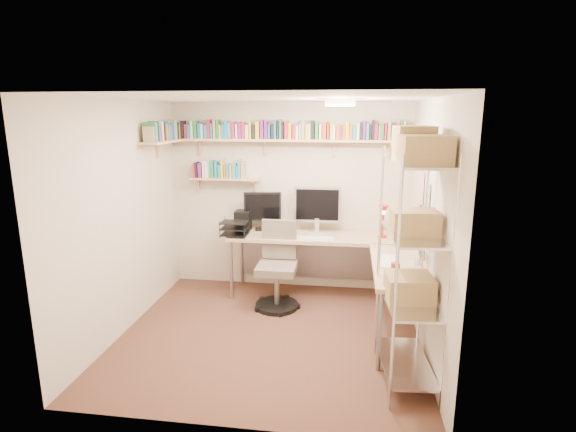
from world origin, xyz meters
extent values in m
plane|color=#49281F|center=(0.00, 0.00, 0.00)|extent=(3.20, 3.20, 0.00)
cube|color=beige|center=(0.00, 1.50, 1.25)|extent=(3.20, 0.04, 2.50)
cube|color=beige|center=(-1.60, 0.00, 1.25)|extent=(0.04, 3.00, 2.50)
cube|color=beige|center=(1.60, 0.00, 1.25)|extent=(0.04, 3.00, 2.50)
cube|color=beige|center=(0.00, -1.50, 1.25)|extent=(3.20, 0.04, 2.50)
cube|color=white|center=(0.00, 0.00, 2.50)|extent=(3.20, 3.00, 0.04)
cube|color=silver|center=(1.59, 0.55, 1.55)|extent=(0.01, 0.30, 0.42)
cube|color=white|center=(1.59, 0.15, 1.50)|extent=(0.01, 0.28, 0.38)
cylinder|color=#FFEAC6|center=(0.70, 0.20, 2.46)|extent=(0.30, 0.30, 0.06)
cube|color=tan|center=(0.00, 1.38, 2.02)|extent=(3.05, 0.25, 0.03)
cube|color=tan|center=(-1.48, 0.95, 2.02)|extent=(0.25, 1.00, 0.03)
cube|color=tan|center=(-0.85, 1.40, 1.50)|extent=(0.95, 0.20, 0.02)
cube|color=tan|center=(-1.20, 1.44, 1.95)|extent=(0.03, 0.20, 0.20)
cube|color=tan|center=(-0.30, 1.44, 1.95)|extent=(0.03, 0.20, 0.20)
cube|color=tan|center=(0.60, 1.44, 1.95)|extent=(0.03, 0.20, 0.20)
cube|color=tan|center=(1.30, 1.44, 1.95)|extent=(0.03, 0.20, 0.20)
cube|color=#B91835|center=(-1.46, 1.38, 2.13)|extent=(0.03, 0.14, 0.19)
cube|color=black|center=(-1.42, 1.38, 2.12)|extent=(0.03, 0.14, 0.17)
cube|color=black|center=(-1.38, 1.38, 2.15)|extent=(0.04, 0.13, 0.23)
cube|color=#B91835|center=(-1.34, 1.38, 2.13)|extent=(0.03, 0.13, 0.18)
cube|color=teal|center=(-1.30, 1.38, 2.13)|extent=(0.04, 0.11, 0.18)
cube|color=beige|center=(-1.26, 1.38, 2.15)|extent=(0.04, 0.11, 0.23)
cube|color=#287A3B|center=(-1.21, 1.38, 2.15)|extent=(0.04, 0.13, 0.23)
cube|color=teal|center=(-1.16, 1.38, 2.13)|extent=(0.04, 0.12, 0.19)
cube|color=beige|center=(-1.12, 1.38, 2.13)|extent=(0.03, 0.13, 0.18)
cube|color=teal|center=(-1.07, 1.38, 2.12)|extent=(0.04, 0.14, 0.17)
cube|color=#B91835|center=(-1.02, 1.38, 2.16)|extent=(0.03, 0.14, 0.25)
cube|color=teal|center=(-0.99, 1.38, 2.13)|extent=(0.02, 0.14, 0.19)
cube|color=gray|center=(-0.95, 1.38, 2.15)|extent=(0.03, 0.14, 0.24)
cube|color=#287A3B|center=(-0.91, 1.38, 2.16)|extent=(0.02, 0.14, 0.24)
cube|color=gold|center=(-0.87, 1.38, 2.12)|extent=(0.02, 0.15, 0.18)
cube|color=teal|center=(-0.84, 1.38, 2.13)|extent=(0.04, 0.11, 0.18)
cube|color=teal|center=(-0.79, 1.38, 2.15)|extent=(0.04, 0.14, 0.23)
cube|color=teal|center=(-0.75, 1.38, 2.14)|extent=(0.04, 0.12, 0.21)
cube|color=#B91835|center=(-0.70, 1.38, 2.14)|extent=(0.04, 0.13, 0.22)
cube|color=beige|center=(-0.66, 1.38, 2.13)|extent=(0.02, 0.11, 0.19)
cube|color=#6E1E73|center=(-0.61, 1.38, 2.14)|extent=(0.04, 0.11, 0.22)
cube|color=#B91835|center=(-0.57, 1.38, 2.14)|extent=(0.04, 0.12, 0.21)
cube|color=beige|center=(-0.52, 1.38, 2.12)|extent=(0.04, 0.13, 0.18)
cube|color=gold|center=(-0.48, 1.38, 2.14)|extent=(0.03, 0.12, 0.21)
cube|color=black|center=(-0.43, 1.38, 2.12)|extent=(0.04, 0.11, 0.18)
cube|color=gold|center=(-0.38, 1.38, 2.14)|extent=(0.04, 0.15, 0.22)
cube|color=#6E1E73|center=(-0.32, 1.38, 2.16)|extent=(0.04, 0.11, 0.25)
cube|color=#6E1E73|center=(-0.27, 1.38, 2.15)|extent=(0.03, 0.13, 0.23)
cube|color=teal|center=(-0.23, 1.38, 2.13)|extent=(0.02, 0.14, 0.19)
cube|color=black|center=(-0.19, 1.38, 2.13)|extent=(0.04, 0.11, 0.18)
cube|color=teal|center=(-0.15, 1.38, 2.15)|extent=(0.03, 0.13, 0.24)
cube|color=black|center=(-0.11, 1.38, 2.15)|extent=(0.02, 0.12, 0.23)
cube|color=#287A3B|center=(-0.08, 1.38, 2.16)|extent=(0.03, 0.12, 0.25)
cube|color=black|center=(-0.05, 1.38, 2.14)|extent=(0.02, 0.12, 0.21)
cube|color=#B91835|center=(0.00, 1.38, 2.15)|extent=(0.04, 0.13, 0.23)
cube|color=gold|center=(0.04, 1.38, 2.14)|extent=(0.04, 0.12, 0.21)
cube|color=#B91835|center=(0.09, 1.38, 2.12)|extent=(0.04, 0.12, 0.18)
cube|color=beige|center=(0.13, 1.38, 2.12)|extent=(0.03, 0.15, 0.17)
cube|color=gray|center=(0.17, 1.38, 2.13)|extent=(0.03, 0.14, 0.19)
cube|color=gray|center=(0.21, 1.38, 2.15)|extent=(0.04, 0.11, 0.24)
cube|color=gold|center=(0.26, 1.38, 2.13)|extent=(0.03, 0.13, 0.19)
cube|color=beige|center=(0.29, 1.38, 2.13)|extent=(0.02, 0.14, 0.20)
cube|color=black|center=(0.33, 1.38, 2.15)|extent=(0.04, 0.14, 0.24)
cube|color=#287A3B|center=(0.38, 1.38, 2.15)|extent=(0.04, 0.11, 0.23)
cube|color=beige|center=(0.43, 1.38, 2.13)|extent=(0.03, 0.12, 0.19)
cube|color=#C24F16|center=(0.48, 1.38, 2.14)|extent=(0.04, 0.14, 0.21)
cube|color=#B91835|center=(0.53, 1.38, 2.15)|extent=(0.02, 0.15, 0.22)
cube|color=gold|center=(0.57, 1.38, 2.14)|extent=(0.03, 0.12, 0.20)
cube|color=beige|center=(0.60, 1.38, 2.13)|extent=(0.03, 0.14, 0.19)
cube|color=#C24F16|center=(0.65, 1.38, 2.13)|extent=(0.04, 0.12, 0.19)
cube|color=#6E1E73|center=(0.69, 1.38, 2.13)|extent=(0.02, 0.15, 0.18)
cube|color=#C24F16|center=(0.73, 1.38, 2.12)|extent=(0.03, 0.14, 0.18)
cube|color=gold|center=(0.76, 1.38, 2.15)|extent=(0.04, 0.12, 0.22)
cube|color=#C24F16|center=(0.81, 1.38, 2.12)|extent=(0.04, 0.13, 0.18)
cube|color=teal|center=(0.85, 1.38, 2.12)|extent=(0.04, 0.14, 0.18)
cube|color=beige|center=(0.90, 1.38, 2.13)|extent=(0.03, 0.13, 0.20)
cube|color=black|center=(0.94, 1.38, 2.14)|extent=(0.03, 0.14, 0.22)
cube|color=#6E1E73|center=(0.97, 1.38, 2.15)|extent=(0.03, 0.14, 0.23)
cube|color=teal|center=(1.02, 1.38, 2.14)|extent=(0.03, 0.12, 0.21)
cube|color=black|center=(1.05, 1.38, 2.12)|extent=(0.02, 0.11, 0.17)
cube|color=black|center=(1.08, 1.38, 2.16)|extent=(0.03, 0.12, 0.24)
cube|color=#B91835|center=(1.12, 1.38, 2.13)|extent=(0.04, 0.13, 0.20)
cube|color=gray|center=(1.16, 1.38, 2.12)|extent=(0.02, 0.12, 0.18)
cube|color=#287A3B|center=(1.19, 1.38, 2.13)|extent=(0.03, 0.13, 0.19)
cube|color=#B91835|center=(1.24, 1.38, 2.14)|extent=(0.02, 0.11, 0.21)
cube|color=gray|center=(1.28, 1.38, 2.15)|extent=(0.04, 0.12, 0.22)
cube|color=gray|center=(1.33, 1.38, 2.12)|extent=(0.04, 0.11, 0.18)
cube|color=#C24F16|center=(1.38, 1.38, 2.14)|extent=(0.04, 0.11, 0.21)
cube|color=#287A3B|center=(1.42, 1.38, 2.16)|extent=(0.02, 0.11, 0.25)
cube|color=beige|center=(1.46, 1.38, 2.15)|extent=(0.02, 0.13, 0.23)
cube|color=gray|center=(-1.48, 0.51, 2.12)|extent=(0.13, 0.03, 0.18)
cube|color=#287A3B|center=(-1.48, 0.55, 2.15)|extent=(0.15, 0.04, 0.23)
cube|color=teal|center=(-1.48, 0.59, 2.15)|extent=(0.13, 0.04, 0.22)
cube|color=black|center=(-1.48, 0.64, 2.15)|extent=(0.13, 0.04, 0.23)
cube|color=#287A3B|center=(-1.48, 0.69, 2.13)|extent=(0.12, 0.04, 0.19)
cube|color=#6E1E73|center=(-1.48, 0.74, 2.12)|extent=(0.11, 0.03, 0.18)
cube|color=beige|center=(-1.48, 0.78, 2.15)|extent=(0.12, 0.04, 0.23)
cube|color=black|center=(-1.48, 0.83, 2.14)|extent=(0.14, 0.04, 0.21)
cube|color=#C24F16|center=(-1.48, 0.88, 2.13)|extent=(0.14, 0.04, 0.20)
cube|color=#287A3B|center=(-1.48, 0.92, 2.13)|extent=(0.12, 0.03, 0.19)
cube|color=teal|center=(-1.48, 0.96, 2.15)|extent=(0.13, 0.02, 0.23)
cube|color=#C24F16|center=(-1.48, 1.00, 2.13)|extent=(0.12, 0.03, 0.18)
cube|color=teal|center=(-1.48, 1.03, 2.13)|extent=(0.13, 0.03, 0.18)
cube|color=#6E1E73|center=(-1.48, 1.07, 2.13)|extent=(0.11, 0.03, 0.18)
cube|color=teal|center=(-1.48, 1.11, 2.14)|extent=(0.14, 0.02, 0.21)
cube|color=gray|center=(-1.48, 1.15, 2.15)|extent=(0.14, 0.04, 0.24)
cube|color=gray|center=(-1.48, 1.20, 2.16)|extent=(0.13, 0.04, 0.24)
cube|color=black|center=(-1.48, 1.24, 2.14)|extent=(0.15, 0.04, 0.21)
cube|color=gold|center=(-1.48, 1.29, 2.12)|extent=(0.13, 0.04, 0.17)
cube|color=gray|center=(-1.48, 1.33, 2.15)|extent=(0.14, 0.02, 0.24)
cube|color=#C24F16|center=(-1.48, 1.36, 2.15)|extent=(0.13, 0.03, 0.24)
cube|color=#B91835|center=(-1.26, 1.40, 1.61)|extent=(0.03, 0.13, 0.19)
cube|color=black|center=(-1.23, 1.40, 1.62)|extent=(0.03, 0.13, 0.21)
cube|color=#6E1E73|center=(-1.18, 1.40, 1.61)|extent=(0.04, 0.14, 0.20)
cube|color=beige|center=(-1.13, 1.40, 1.63)|extent=(0.03, 0.12, 0.23)
cube|color=beige|center=(-1.08, 1.40, 1.62)|extent=(0.04, 0.14, 0.22)
cube|color=teal|center=(-1.05, 1.40, 1.62)|extent=(0.02, 0.13, 0.22)
cube|color=#287A3B|center=(-1.01, 1.40, 1.63)|extent=(0.04, 0.12, 0.23)
cube|color=teal|center=(-0.96, 1.40, 1.62)|extent=(0.03, 0.13, 0.22)
cube|color=teal|center=(-0.91, 1.40, 1.60)|extent=(0.03, 0.15, 0.18)
cube|color=gold|center=(-0.87, 1.40, 1.64)|extent=(0.03, 0.14, 0.25)
cube|color=#C24F16|center=(-0.83, 1.40, 1.61)|extent=(0.02, 0.15, 0.19)
cube|color=teal|center=(-0.80, 1.40, 1.61)|extent=(0.04, 0.13, 0.19)
cube|color=gold|center=(-0.75, 1.40, 1.60)|extent=(0.02, 0.13, 0.18)
cube|color=teal|center=(-0.71, 1.40, 1.61)|extent=(0.04, 0.12, 0.20)
cube|color=teal|center=(-0.67, 1.40, 1.60)|extent=(0.03, 0.12, 0.17)
cube|color=teal|center=(-0.64, 1.40, 1.64)|extent=(0.03, 0.12, 0.25)
cube|color=gray|center=(-0.60, 1.40, 1.62)|extent=(0.04, 0.11, 0.22)
cube|color=tan|center=(0.35, 1.18, 0.81)|extent=(2.13, 0.67, 0.04)
cube|color=tan|center=(1.41, 0.14, 0.81)|extent=(0.67, 1.45, 0.04)
cylinder|color=gray|center=(-0.66, 0.90, 0.39)|extent=(0.04, 0.04, 0.78)
cylinder|color=gray|center=(-0.66, 1.46, 0.39)|extent=(0.04, 0.04, 0.78)
cylinder|color=gray|center=(1.69, 1.46, 0.39)|extent=(0.04, 0.04, 0.78)
cylinder|color=gray|center=(1.13, -0.53, 0.39)|extent=(0.04, 0.04, 0.78)
cylinder|color=gray|center=(1.69, -0.53, 0.39)|extent=(0.04, 0.04, 0.78)
cube|color=gray|center=(0.35, 1.47, 0.45)|extent=(2.01, 0.02, 0.62)
cube|color=silver|center=(0.41, 1.31, 1.20)|extent=(0.62, 0.03, 0.47)
cube|color=black|center=(0.41, 1.29, 1.20)|extent=(0.56, 0.00, 0.41)
cube|color=black|center=(-0.32, 1.31, 1.15)|extent=(0.49, 0.03, 0.38)
cube|color=black|center=(1.57, 0.20, 1.17)|extent=(0.03, 0.65, 0.43)
cube|color=silver|center=(1.55, 0.20, 1.17)|extent=(0.00, 0.58, 0.36)
cube|color=white|center=(0.41, 0.98, 0.84)|extent=(0.47, 0.15, 0.02)
cube|color=white|center=(1.25, 0.20, 0.84)|extent=(0.15, 0.45, 0.02)
cylinder|color=#B7170F|center=(1.25, 1.18, 0.84)|extent=(0.11, 0.11, 0.02)
cylinder|color=#B7170F|center=(1.25, 1.18, 1.01)|extent=(0.03, 0.03, 0.31)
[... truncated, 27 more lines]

